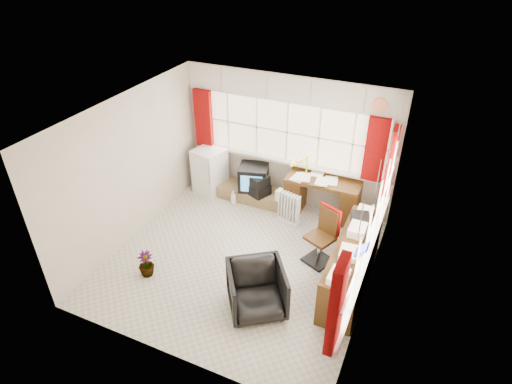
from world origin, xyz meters
TOP-DOWN VIEW (x-y plane):
  - ground at (0.00, 0.00)m, footprint 4.00×4.00m
  - room_walls at (0.00, 0.00)m, footprint 4.00×4.00m
  - window_back at (0.00, 1.94)m, footprint 3.70×0.12m
  - window_right at (1.94, 0.00)m, footprint 0.12×3.70m
  - curtains at (0.92, 0.93)m, footprint 3.83×3.83m
  - overhead_cabinets at (0.98, 0.98)m, footprint 3.98×3.98m
  - desk at (0.81, 1.80)m, footprint 1.35×0.68m
  - desk_lamp at (0.48, 1.73)m, footprint 0.19×0.17m
  - task_chair at (1.19, 0.58)m, footprint 0.54×0.56m
  - office_chair at (0.65, -0.84)m, footprint 1.08×1.09m
  - radiator at (0.35, 1.26)m, footprint 0.45×0.26m
  - credenza at (1.73, 0.20)m, footprint 0.50×2.00m
  - file_tray at (1.68, 0.75)m, footprint 0.36×0.41m
  - tv_bench at (-0.55, 1.72)m, footprint 1.40×0.50m
  - crt_tv at (-0.56, 1.73)m, footprint 0.65×0.62m
  - hifi_stack at (-0.48, 1.62)m, footprint 0.64×0.54m
  - mini_fridge at (-1.50, 1.68)m, footprint 0.65×0.66m
  - spray_bottle_a at (-0.85, 1.42)m, footprint 0.12×0.12m
  - spray_bottle_b at (0.22, 1.41)m, footprint 0.11×0.11m
  - flower_vase at (-1.19, -0.91)m, footprint 0.26×0.26m

SIDE VIEW (x-z plane):
  - ground at x=0.00m, z-range 0.00..0.00m
  - spray_bottle_b at x=0.22m, z-range 0.00..0.20m
  - tv_bench at x=-0.55m, z-range 0.00..0.25m
  - spray_bottle_a at x=-0.85m, z-range 0.00..0.29m
  - flower_vase at x=-1.19m, z-range 0.00..0.43m
  - radiator at x=0.35m, z-range -0.06..0.57m
  - office_chair at x=0.65m, z-range 0.00..0.72m
  - credenza at x=1.73m, z-range -0.03..0.82m
  - desk at x=0.81m, z-range 0.02..0.83m
  - hifi_stack at x=-0.48m, z-range 0.24..0.64m
  - mini_fridge at x=-1.50m, z-range 0.00..0.92m
  - crt_tv at x=-0.56m, z-range 0.25..0.74m
  - task_chair at x=1.19m, z-range 0.03..1.00m
  - file_tray at x=1.68m, z-range 0.75..0.87m
  - window_back at x=0.00m, z-range -0.85..2.75m
  - window_right at x=1.94m, z-range -0.85..2.75m
  - desk_lamp at x=0.48m, z-range 0.85..1.29m
  - curtains at x=0.92m, z-range 0.88..2.03m
  - room_walls at x=0.00m, z-range -0.50..3.50m
  - overhead_cabinets at x=0.98m, z-range 2.01..2.49m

